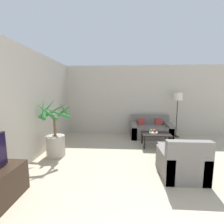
% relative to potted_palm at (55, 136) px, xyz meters
% --- Properties ---
extents(wall_back, '(7.95, 0.06, 2.70)m').
position_rel_potted_palm_xyz_m(wall_back, '(2.74, 2.29, 0.82)').
color(wall_back, '#BCB2A3').
rests_on(wall_back, ground_plane).
extents(wall_left, '(0.06, 7.59, 2.70)m').
position_rel_potted_palm_xyz_m(wall_left, '(-0.46, -0.73, 0.82)').
color(wall_left, '#BCB2A3').
rests_on(wall_left, ground_plane).
extents(potted_palm, '(0.85, 0.94, 1.53)m').
position_rel_potted_palm_xyz_m(potted_palm, '(0.00, 0.00, 0.00)').
color(potted_palm, '#ADA393').
rests_on(potted_palm, ground_plane).
extents(sofa_loveseat, '(1.47, 0.79, 0.79)m').
position_rel_potted_palm_xyz_m(sofa_loveseat, '(2.82, 1.80, -0.25)').
color(sofa_loveseat, slate).
rests_on(sofa_loveseat, ground_plane).
extents(floor_lamp, '(0.32, 0.32, 1.65)m').
position_rel_potted_palm_xyz_m(floor_lamp, '(3.79, 1.92, 0.87)').
color(floor_lamp, '#2D2823').
rests_on(floor_lamp, ground_plane).
extents(coffee_table, '(0.85, 0.59, 0.42)m').
position_rel_potted_palm_xyz_m(coffee_table, '(2.79, 0.85, -0.17)').
color(coffee_table, black).
rests_on(coffee_table, ground_plane).
extents(fruit_bowl, '(0.25, 0.25, 0.06)m').
position_rel_potted_palm_xyz_m(fruit_bowl, '(2.70, 0.79, -0.09)').
color(fruit_bowl, beige).
rests_on(fruit_bowl, coffee_table).
extents(apple_red, '(0.08, 0.08, 0.08)m').
position_rel_potted_palm_xyz_m(apple_red, '(2.74, 0.76, -0.02)').
color(apple_red, red).
rests_on(apple_red, fruit_bowl).
extents(apple_green, '(0.08, 0.08, 0.08)m').
position_rel_potted_palm_xyz_m(apple_green, '(2.64, 0.83, -0.02)').
color(apple_green, olive).
rests_on(apple_green, fruit_bowl).
extents(orange_fruit, '(0.07, 0.07, 0.07)m').
position_rel_potted_palm_xyz_m(orange_fruit, '(2.73, 0.85, -0.02)').
color(orange_fruit, orange).
rests_on(orange_fruit, fruit_bowl).
extents(armchair, '(0.80, 0.81, 0.83)m').
position_rel_potted_palm_xyz_m(armchair, '(2.92, -0.81, -0.27)').
color(armchair, slate).
rests_on(armchair, ground_plane).
extents(ottoman, '(0.55, 0.47, 0.35)m').
position_rel_potted_palm_xyz_m(ottoman, '(2.98, 0.05, -0.36)').
color(ottoman, slate).
rests_on(ottoman, ground_plane).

